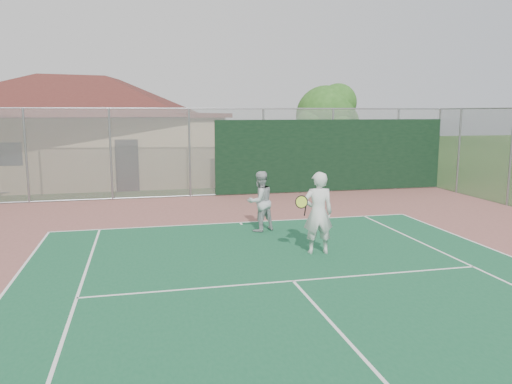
# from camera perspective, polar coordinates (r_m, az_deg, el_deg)

# --- Properties ---
(back_fence) EXTENTS (20.08, 0.11, 3.53)m
(back_fence) POSITION_cam_1_polar(r_m,az_deg,el_deg) (20.43, 1.15, 4.38)
(back_fence) COLOR gray
(back_fence) RESTS_ON ground
(side_fence_right) EXTENTS (0.08, 9.00, 3.50)m
(side_fence_right) POSITION_cam_1_polar(r_m,az_deg,el_deg) (20.04, 27.09, 3.52)
(side_fence_right) COLOR gray
(side_fence_right) RESTS_ON ground
(clubhouse) EXTENTS (14.03, 9.48, 5.99)m
(clubhouse) POSITION_cam_1_polar(r_m,az_deg,el_deg) (26.16, -19.11, 7.95)
(clubhouse) COLOR tan
(clubhouse) RESTS_ON ground
(bleachers) EXTENTS (3.21, 2.39, 1.03)m
(bleachers) POSITION_cam_1_polar(r_m,az_deg,el_deg) (23.45, -24.11, 1.45)
(bleachers) COLOR #A52E26
(bleachers) RESTS_ON ground
(tree) EXTENTS (3.37, 3.19, 4.70)m
(tree) POSITION_cam_1_polar(r_m,az_deg,el_deg) (24.28, 8.15, 8.41)
(tree) COLOR #382414
(tree) RESTS_ON ground
(player_white_front) EXTENTS (1.06, 0.64, 1.96)m
(player_white_front) POSITION_cam_1_polar(r_m,az_deg,el_deg) (11.91, 7.08, -2.46)
(player_white_front) COLOR silver
(player_white_front) RESTS_ON ground
(player_grey_back) EXTENTS (1.01, 0.92, 1.71)m
(player_grey_back) POSITION_cam_1_polar(r_m,az_deg,el_deg) (14.06, 0.46, -1.15)
(player_grey_back) COLOR #B1B4B6
(player_grey_back) RESTS_ON ground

